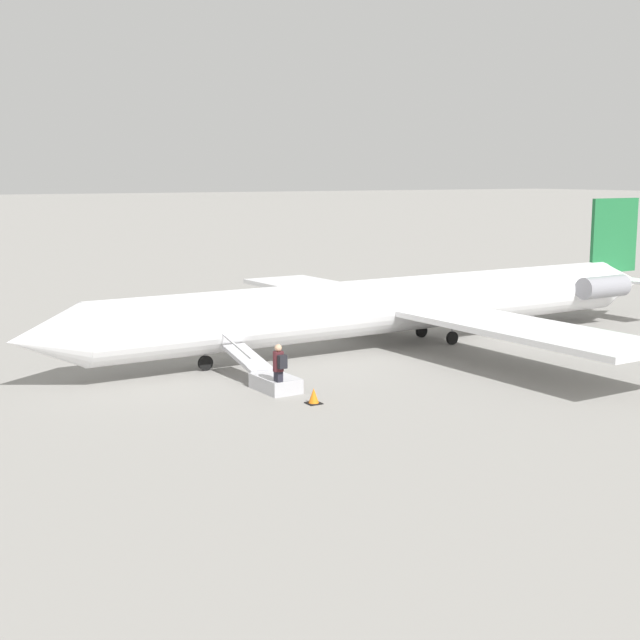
{
  "coord_description": "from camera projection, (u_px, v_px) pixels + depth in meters",
  "views": [
    {
      "loc": [
        21.24,
        30.14,
        7.19
      ],
      "look_at": [
        3.88,
        0.87,
        1.6
      ],
      "focal_mm": 50.0,
      "sensor_mm": 36.0,
      "label": 1
    }
  ],
  "objects": [
    {
      "name": "passenger",
      "position": [
        279.0,
        367.0,
        28.9
      ],
      "size": [
        0.36,
        0.54,
        1.74
      ],
      "rotation": [
        0.0,
        0.0,
        -1.54
      ],
      "color": "#23232D",
      "rests_on": "ground"
    },
    {
      "name": "airplane_main",
      "position": [
        406.0,
        303.0,
        37.62
      ],
      "size": [
        31.56,
        24.25,
        6.01
      ],
      "rotation": [
        0.0,
        0.0,
        0.03
      ],
      "color": "white",
      "rests_on": "ground"
    },
    {
      "name": "ground_plane",
      "position": [
        389.0,
        347.0,
        37.44
      ],
      "size": [
        600.0,
        600.0,
        0.0
      ],
      "primitive_type": "plane",
      "color": "gray"
    },
    {
      "name": "boarding_stairs",
      "position": [
        270.0,
        378.0,
        30.17
      ],
      "size": [
        1.16,
        4.04,
        1.56
      ],
      "rotation": [
        0.0,
        0.0,
        -1.54
      ],
      "color": "#B2B2B7",
      "rests_on": "ground"
    },
    {
      "name": "traffic_cone_near_stairs",
      "position": [
        314.0,
        397.0,
        28.15
      ],
      "size": [
        0.46,
        0.46,
        0.5
      ],
      "color": "black",
      "rests_on": "ground"
    }
  ]
}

